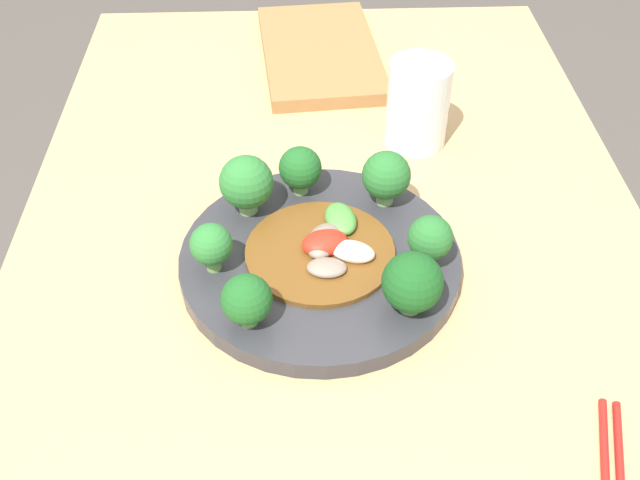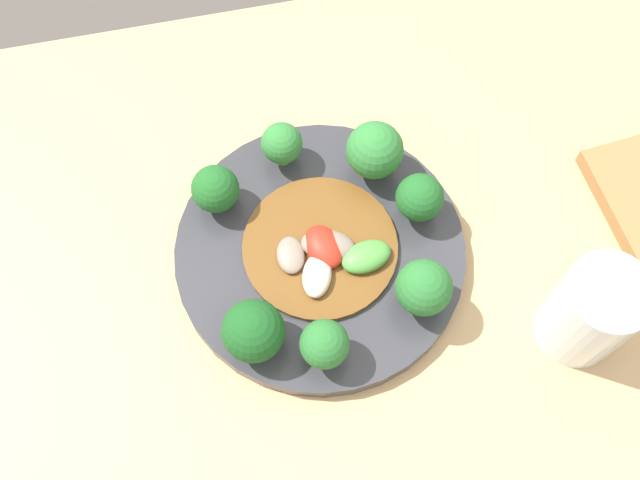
% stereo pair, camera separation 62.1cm
% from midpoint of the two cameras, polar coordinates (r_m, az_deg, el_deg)
% --- Properties ---
extents(table, '(1.15, 0.72, 0.73)m').
position_cam_midpoint_polar(table, '(1.08, -8.18, -27.85)').
color(table, tan).
rests_on(table, ground_plane).
extents(plate, '(0.30, 0.30, 0.02)m').
position_cam_midpoint_polar(plate, '(0.72, -12.99, -20.69)').
color(plate, '#333338').
rests_on(plate, table).
extents(broccoli_north, '(0.05, 0.05, 0.06)m').
position_cam_midpoint_polar(broccoli_north, '(0.66, -3.74, -20.57)').
color(broccoli_north, '#7AAD5B').
rests_on(broccoli_north, plate).
extents(broccoli_northwest, '(0.05, 0.05, 0.07)m').
position_cam_midpoint_polar(broccoli_northwest, '(0.71, -6.45, -13.11)').
color(broccoli_northwest, '#89B76B').
rests_on(broccoli_northwest, plate).
extents(broccoli_southwest, '(0.06, 0.06, 0.07)m').
position_cam_midpoint_polar(broccoli_southwest, '(0.73, -18.95, -13.40)').
color(broccoli_southwest, '#89B76B').
rests_on(broccoli_southwest, plate).
extents(broccoli_west, '(0.05, 0.05, 0.06)m').
position_cam_midpoint_polar(broccoli_west, '(0.74, -13.85, -11.78)').
color(broccoli_west, '#7AAD5B').
rests_on(broccoli_west, plate).
extents(broccoli_south, '(0.04, 0.04, 0.06)m').
position_cam_midpoint_polar(broccoli_south, '(0.71, -23.08, -19.65)').
color(broccoli_south, '#70A356').
rests_on(broccoli_south, plate).
extents(broccoli_northeast, '(0.06, 0.06, 0.07)m').
position_cam_midpoint_polar(broccoli_northeast, '(0.63, -6.41, -25.53)').
color(broccoli_northeast, '#70A356').
rests_on(broccoli_northeast, plate).
extents(broccoli_southeast, '(0.05, 0.05, 0.06)m').
position_cam_midpoint_polar(broccoli_southeast, '(0.67, -21.51, -25.67)').
color(broccoli_southeast, '#89B76B').
rests_on(broccoli_southeast, plate).
extents(stirfry_center, '(0.16, 0.16, 0.02)m').
position_cam_midpoint_polar(stirfry_center, '(0.71, -12.61, -19.86)').
color(stirfry_center, brown).
rests_on(stirfry_center, plate).
extents(drinking_glass, '(0.08, 0.08, 0.11)m').
position_cam_midpoint_polar(drinking_glass, '(0.80, -2.03, -4.40)').
color(drinking_glass, silver).
rests_on(drinking_glass, table).
extents(cutting_board, '(0.30, 0.19, 0.02)m').
position_cam_midpoint_polar(cutting_board, '(1.00, -8.58, 2.91)').
color(cutting_board, olive).
rests_on(cutting_board, table).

